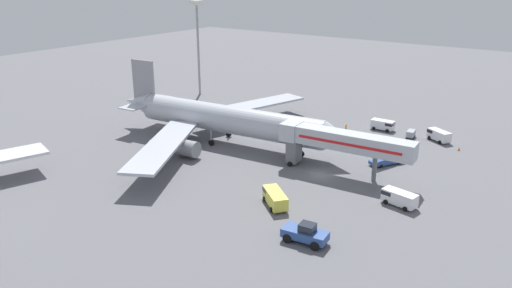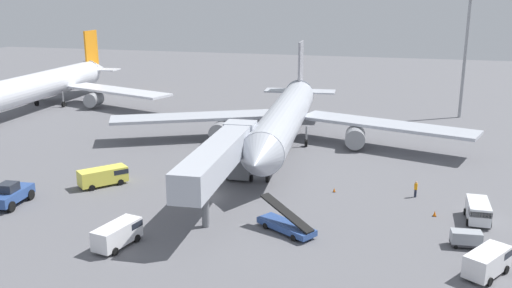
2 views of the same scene
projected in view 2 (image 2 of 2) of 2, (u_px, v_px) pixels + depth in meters
The scene contains 15 objects.
ground_plane at pixel (209, 196), 59.68m from camera, with size 300.00×300.00×0.00m, color slate.
airplane_at_gate at pixel (286, 117), 78.42m from camera, with size 53.50×48.47×13.64m.
jet_bridge at pixel (222, 155), 56.28m from camera, with size 4.76×21.63×7.01m.
pushback_tug at pixel (10, 195), 56.94m from camera, with size 3.10×5.62×2.48m.
belt_loader_truck at pixel (286, 225), 50.46m from camera, with size 6.10×4.72×2.96m.
service_van_outer_right at pixel (478, 211), 52.67m from camera, with size 2.25×4.48×1.99m.
service_van_far_left at pixel (104, 175), 62.98m from camera, with size 5.03×5.49×2.03m.
service_van_rear_left at pixel (118, 233), 47.60m from camera, with size 2.75×4.98×2.05m.
service_van_mid_left at pixel (488, 261), 42.61m from camera, with size 3.98×4.84×2.06m.
baggage_cart_mid_right at pixel (466, 238), 47.48m from camera, with size 2.68×1.56×1.45m.
ground_crew_worker_foreground at pixel (416, 189), 59.25m from camera, with size 0.47×0.47×1.82m.
safety_cone_bravo at pixel (435, 214), 54.23m from camera, with size 0.37×0.37×0.58m.
safety_cone_charlie at pixel (334, 190), 60.96m from camera, with size 0.32×0.32×0.50m.
airplane_background at pixel (46, 85), 106.92m from camera, with size 52.22×48.60×13.77m.
apron_light_mast at pixel (468, 25), 94.67m from camera, with size 2.40×2.40×23.20m.
Camera 2 is at (20.49, -52.53, 21.03)m, focal length 38.47 mm.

